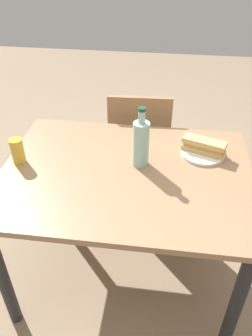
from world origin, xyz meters
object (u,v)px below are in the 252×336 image
object	(u,v)px
water_bottle	(141,143)
beer_glass	(18,151)
dining_table	(126,189)
plate_near	(203,153)
chair_far	(139,142)
baguette_sandwich_near	(204,146)
knife_near	(204,145)

from	to	relation	value
water_bottle	beer_glass	size ratio (longest dim) A/B	2.36
dining_table	plate_near	world-z (taller)	plate_near
chair_far	plate_near	bearing A→B (deg)	-50.90
chair_far	plate_near	size ratio (longest dim) A/B	3.89
dining_table	plate_near	distance (m)	0.43
baguette_sandwich_near	knife_near	size ratio (longest dim) A/B	1.36
chair_far	beer_glass	bearing A→B (deg)	-129.96
chair_far	beer_glass	distance (m)	0.87
chair_far	water_bottle	distance (m)	0.67
water_bottle	beer_glass	xyz separation A→B (m)	(-0.58, -0.06, -0.06)
dining_table	plate_near	bearing A→B (deg)	28.26
dining_table	baguette_sandwich_near	size ratio (longest dim) A/B	5.28
plate_near	water_bottle	world-z (taller)	water_bottle
baguette_sandwich_near	water_bottle	bearing A→B (deg)	-157.07
chair_far	baguette_sandwich_near	xyz separation A→B (m)	(0.36, -0.44, 0.29)
chair_far	beer_glass	xyz separation A→B (m)	(-0.53, -0.63, 0.30)
chair_far	baguette_sandwich_near	distance (m)	0.64
knife_near	water_bottle	bearing A→B (deg)	-149.75
water_bottle	beer_glass	world-z (taller)	water_bottle
water_bottle	chair_far	bearing A→B (deg)	95.66
chair_far	water_bottle	xyz separation A→B (m)	(0.06, -0.57, 0.36)
knife_near	water_bottle	world-z (taller)	water_bottle
baguette_sandwich_near	beer_glass	world-z (taller)	beer_glass
chair_far	plate_near	world-z (taller)	chair_far
knife_near	water_bottle	distance (m)	0.37
dining_table	knife_near	size ratio (longest dim) A/B	7.20
dining_table	water_bottle	xyz separation A→B (m)	(0.06, 0.07, 0.23)
baguette_sandwich_near	water_bottle	size ratio (longest dim) A/B	0.74
plate_near	baguette_sandwich_near	xyz separation A→B (m)	(-0.00, -0.00, 0.04)
chair_far	plate_near	xyz separation A→B (m)	(0.36, -0.44, 0.24)
dining_table	chair_far	distance (m)	0.65
dining_table	water_bottle	world-z (taller)	water_bottle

